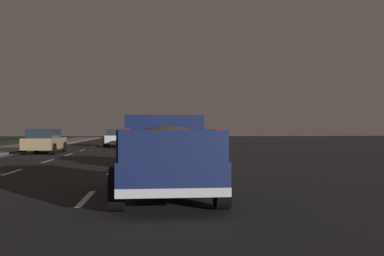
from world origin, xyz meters
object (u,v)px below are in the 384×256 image
object	(u,v)px
sedan_white	(117,138)
sedan_tan	(45,141)
pickup_truck	(165,154)
sedan_silver	(159,147)
sedan_red	(157,139)

from	to	relation	value
sedan_white	sedan_tan	bearing A→B (deg)	161.81
pickup_truck	sedan_silver	xyz separation A→B (m)	(9.09, -0.04, -0.20)
sedan_red	sedan_silver	xyz separation A→B (m)	(-14.58, 0.07, 0.00)
sedan_silver	sedan_tan	bearing A→B (deg)	34.37
sedan_red	sedan_silver	bearing A→B (deg)	179.71
sedan_red	sedan_white	bearing A→B (deg)	25.73
sedan_white	sedan_tan	size ratio (longest dim) A/B	0.99
sedan_red	sedan_white	world-z (taller)	same
pickup_truck	sedan_white	bearing A→B (deg)	6.08
pickup_truck	sedan_tan	xyz separation A→B (m)	(19.38, 6.99, -0.20)
pickup_truck	sedan_tan	world-z (taller)	pickup_truck
sedan_red	sedan_silver	world-z (taller)	same
pickup_truck	sedan_tan	size ratio (longest dim) A/B	1.23
sedan_silver	sedan_white	distance (m)	21.86
sedan_silver	sedan_white	xyz separation A→B (m)	(21.61, 3.31, 0.00)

